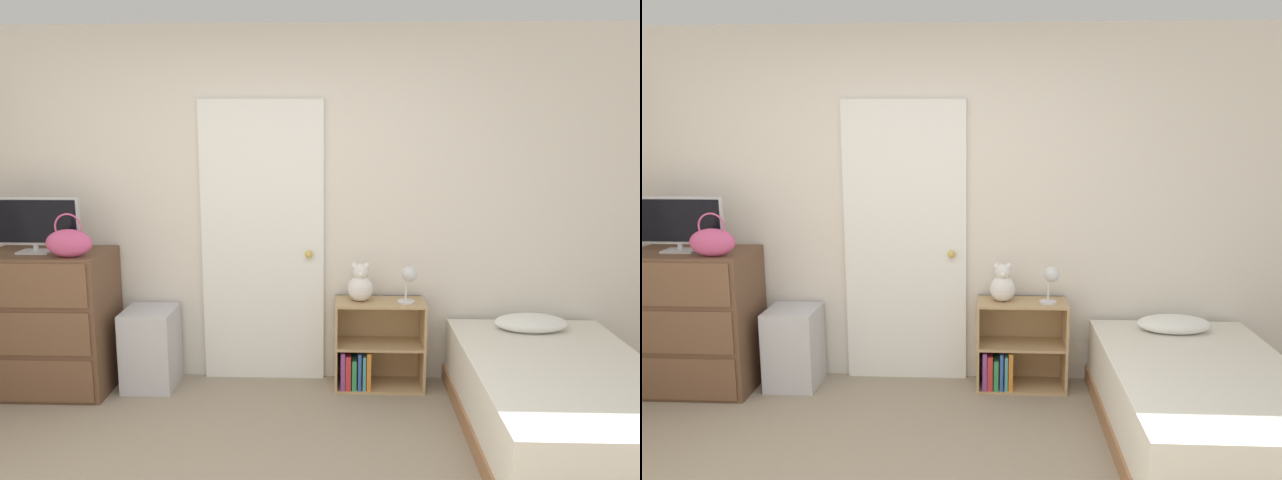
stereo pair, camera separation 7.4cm
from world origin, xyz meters
The scene contains 10 objects.
wall_back centered at (0.00, 2.10, 1.27)m, with size 10.00×0.06×2.55m.
door_closed centered at (-0.12, 2.05, 1.02)m, with size 0.88×0.09×2.04m.
dresser centered at (-1.59, 1.78, 0.50)m, with size 0.83×0.55×1.00m.
tv centered at (-1.65, 1.76, 1.20)m, with size 0.63×0.16×0.38m.
handbag centered at (-1.35, 1.61, 1.10)m, with size 0.31×0.13×0.29m.
storage_bin centered at (-0.92, 1.86, 0.29)m, with size 0.35×0.38×0.57m.
bookshelf centered at (0.67, 1.90, 0.26)m, with size 0.63×0.30×0.64m.
teddy_bear centered at (0.58, 1.90, 0.76)m, with size 0.18×0.18×0.28m.
desk_lamp centered at (0.92, 1.85, 0.82)m, with size 0.14×0.13×0.26m.
bed centered at (1.75, 1.13, 0.24)m, with size 1.10×1.86×0.58m.
Camera 1 is at (0.44, -2.37, 1.84)m, focal length 35.00 mm.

